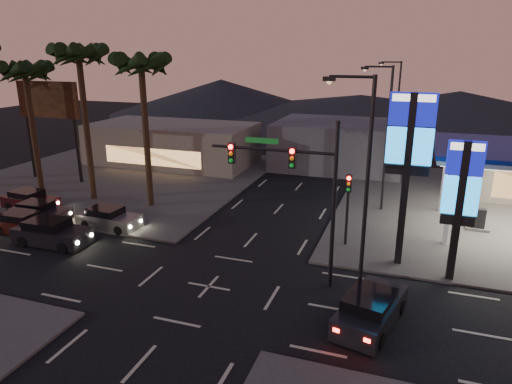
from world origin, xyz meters
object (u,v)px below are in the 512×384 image
at_px(car_lane_a_front, 52,233).
at_px(suv_station, 370,309).
at_px(car_lane_b_mid, 39,212).
at_px(car_lane_b_rear, 30,201).
at_px(pylon_sign_tall, 409,146).
at_px(pylon_sign_short, 461,190).
at_px(traffic_signal_mast, 297,179).
at_px(car_lane_b_front, 109,218).
at_px(car_lane_a_mid, 23,223).

height_order(car_lane_a_front, suv_station, car_lane_a_front).
relative_size(car_lane_b_mid, car_lane_b_rear, 0.96).
distance_m(pylon_sign_tall, suv_station, 8.46).
height_order(car_lane_b_mid, car_lane_b_rear, car_lane_b_rear).
distance_m(pylon_sign_short, traffic_signal_mast, 7.69).
height_order(pylon_sign_tall, car_lane_a_front, pylon_sign_tall).
bearing_deg(car_lane_b_mid, car_lane_b_front, 5.15).
relative_size(car_lane_a_front, car_lane_b_front, 1.10).
xyz_separation_m(pylon_sign_short, car_lane_a_mid, (-24.82, -1.98, -4.05)).
distance_m(car_lane_b_front, car_lane_b_mid, 5.16).
bearing_deg(car_lane_a_mid, car_lane_b_front, 28.10).
relative_size(pylon_sign_tall, car_lane_b_rear, 2.11).
xyz_separation_m(car_lane_a_front, car_lane_b_front, (1.56, 3.28, -0.07)).
height_order(car_lane_b_front, car_lane_b_rear, car_lane_b_rear).
relative_size(pylon_sign_short, traffic_signal_mast, 0.88).
xyz_separation_m(car_lane_b_front, suv_station, (16.93, -5.63, 0.07)).
bearing_deg(car_lane_a_mid, car_lane_b_rear, 130.01).
bearing_deg(car_lane_a_mid, pylon_sign_tall, 7.61).
distance_m(pylon_sign_tall, car_lane_b_mid, 23.66).
relative_size(car_lane_a_front, suv_station, 0.97).
height_order(car_lane_a_mid, car_lane_b_front, car_lane_b_front).
bearing_deg(car_lane_b_front, pylon_sign_short, -1.25).
bearing_deg(traffic_signal_mast, car_lane_b_rear, 168.53).
relative_size(pylon_sign_short, car_lane_b_rear, 1.64).
bearing_deg(car_lane_a_front, car_lane_b_front, 64.51).
xyz_separation_m(car_lane_a_mid, car_lane_b_mid, (-0.60, 1.96, 0.00)).
bearing_deg(car_lane_a_front, car_lane_a_mid, 163.97).
height_order(pylon_sign_short, car_lane_b_mid, pylon_sign_short).
height_order(traffic_signal_mast, car_lane_a_mid, traffic_signal_mast).
bearing_deg(car_lane_b_rear, pylon_sign_tall, -1.53).
height_order(car_lane_a_front, car_lane_b_mid, car_lane_a_front).
bearing_deg(pylon_sign_tall, pylon_sign_short, -21.80).
bearing_deg(suv_station, car_lane_a_mid, 171.50).
height_order(car_lane_a_front, car_lane_b_front, car_lane_a_front).
bearing_deg(pylon_sign_short, suv_station, -122.82).
xyz_separation_m(car_lane_b_mid, car_lane_b_rear, (-2.47, 1.70, 0.02)).
bearing_deg(suv_station, pylon_sign_tall, 82.20).
bearing_deg(pylon_sign_tall, car_lane_a_mid, -172.39).
bearing_deg(car_lane_a_mid, car_lane_a_front, -16.03).
relative_size(traffic_signal_mast, car_lane_b_front, 1.91).
bearing_deg(traffic_signal_mast, pylon_sign_short, 19.13).
distance_m(pylon_sign_short, suv_station, 7.34).
relative_size(pylon_sign_tall, car_lane_a_mid, 2.22).
distance_m(pylon_sign_short, car_lane_a_front, 22.38).
distance_m(traffic_signal_mast, suv_station, 6.55).
relative_size(car_lane_b_front, suv_station, 0.88).
relative_size(car_lane_a_mid, car_lane_b_front, 0.97).
bearing_deg(car_lane_b_front, car_lane_a_front, -115.49).
relative_size(car_lane_b_mid, suv_station, 0.86).
relative_size(pylon_sign_tall, car_lane_b_mid, 2.20).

